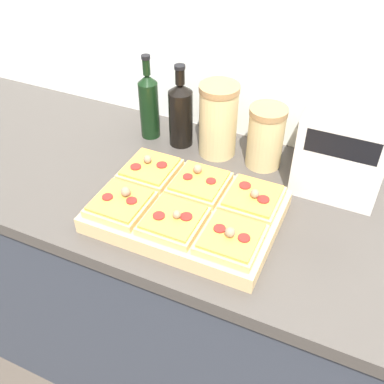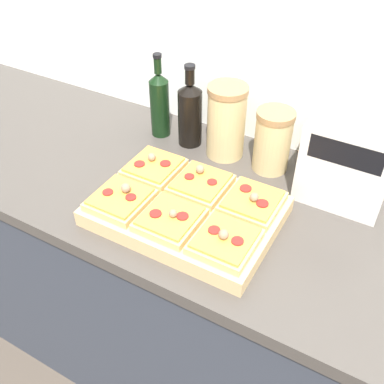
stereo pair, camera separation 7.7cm
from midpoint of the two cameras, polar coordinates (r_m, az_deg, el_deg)
name	(u,v)px [view 1 (the left image)]	position (r m, az deg, el deg)	size (l,w,h in m)	color
wall_back	(276,30)	(1.35, 8.86, 19.67)	(6.00, 0.06, 2.50)	silver
kitchen_counter	(218,299)	(1.56, 1.83, -13.48)	(2.63, 0.67, 0.90)	#333842
cutting_board	(187,211)	(1.16, -2.53, -2.53)	(0.46, 0.33, 0.04)	tan
pizza_slice_back_left	(150,169)	(1.25, -7.11, 2.84)	(0.14, 0.15, 0.05)	tan
pizza_slice_back_center	(199,183)	(1.19, -0.91, 1.10)	(0.14, 0.15, 0.05)	tan
pizza_slice_back_right	(253,198)	(1.15, 5.82, -0.86)	(0.14, 0.15, 0.05)	tan
pizza_slice_front_left	(121,203)	(1.15, -10.95, -1.42)	(0.14, 0.15, 0.05)	tan
pizza_slice_front_center	(174,220)	(1.08, -4.41, -3.63)	(0.14, 0.15, 0.05)	tan
pizza_slice_front_right	(231,238)	(1.04, 2.86, -5.96)	(0.14, 0.15, 0.05)	tan
olive_oil_bottle	(149,105)	(1.44, -7.05, 10.92)	(0.06, 0.06, 0.27)	black
wine_bottle	(181,113)	(1.39, -3.07, 9.93)	(0.07, 0.07, 0.26)	black
grain_jar_tall	(218,120)	(1.35, 1.68, 9.07)	(0.12, 0.12, 0.23)	tan
grain_jar_short	(266,137)	(1.31, 7.66, 6.90)	(0.11, 0.11, 0.19)	tan
toaster_oven	(343,149)	(1.27, 17.01, 5.16)	(0.25, 0.21, 0.23)	beige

